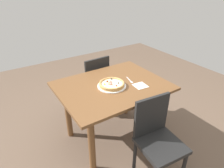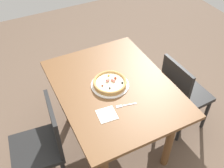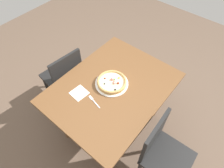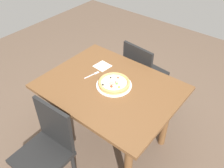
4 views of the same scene
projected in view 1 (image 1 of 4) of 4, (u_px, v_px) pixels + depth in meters
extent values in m
plane|color=brown|center=(112.00, 136.00, 2.59)|extent=(6.00, 6.00, 0.00)
cube|color=brown|center=(112.00, 86.00, 2.23)|extent=(1.20, 0.93, 0.03)
cylinder|color=brown|center=(126.00, 92.00, 2.86)|extent=(0.07, 0.07, 0.73)
cylinder|color=brown|center=(68.00, 112.00, 2.43)|extent=(0.07, 0.07, 0.73)
cylinder|color=brown|center=(157.00, 114.00, 2.40)|extent=(0.07, 0.07, 0.73)
cylinder|color=brown|center=(92.00, 144.00, 1.97)|extent=(0.07, 0.07, 0.73)
cylinder|color=black|center=(78.00, 93.00, 3.13)|extent=(0.04, 0.04, 0.41)
cylinder|color=black|center=(96.00, 87.00, 3.30)|extent=(0.04, 0.04, 0.41)
cylinder|color=black|center=(88.00, 103.00, 2.89)|extent=(0.04, 0.04, 0.41)
cylinder|color=black|center=(107.00, 96.00, 3.06)|extent=(0.04, 0.04, 0.41)
cube|color=black|center=(92.00, 82.00, 2.99)|extent=(0.42, 0.42, 0.04)
cube|color=black|center=(98.00, 73.00, 2.75)|extent=(0.38, 0.05, 0.42)
cylinder|color=black|center=(183.00, 168.00, 1.91)|extent=(0.04, 0.04, 0.41)
cylinder|color=black|center=(161.00, 145.00, 2.17)|extent=(0.04, 0.04, 0.41)
cylinder|color=black|center=(135.00, 156.00, 2.04)|extent=(0.04, 0.04, 0.41)
cube|color=black|center=(161.00, 146.00, 1.87)|extent=(0.44, 0.44, 0.04)
cube|color=black|center=(151.00, 115.00, 1.90)|extent=(0.38, 0.07, 0.42)
cylinder|color=white|center=(112.00, 86.00, 2.19)|extent=(0.32, 0.32, 0.01)
cylinder|color=tan|center=(112.00, 85.00, 2.18)|extent=(0.28, 0.28, 0.02)
cylinder|color=beige|center=(112.00, 84.00, 2.18)|extent=(0.25, 0.25, 0.01)
torus|color=tan|center=(112.00, 83.00, 2.18)|extent=(0.28, 0.28, 0.02)
sphere|color=maroon|center=(107.00, 81.00, 2.21)|extent=(0.02, 0.02, 0.02)
sphere|color=#E58C7F|center=(110.00, 82.00, 2.20)|extent=(0.03, 0.03, 0.03)
sphere|color=#4C9E38|center=(109.00, 84.00, 2.16)|extent=(0.02, 0.02, 0.02)
sphere|color=#262626|center=(118.00, 83.00, 2.18)|extent=(0.02, 0.02, 0.02)
sphere|color=#262626|center=(112.00, 79.00, 2.27)|extent=(0.02, 0.02, 0.02)
sphere|color=gold|center=(105.00, 84.00, 2.16)|extent=(0.02, 0.02, 0.02)
sphere|color=maroon|center=(116.00, 86.00, 2.13)|extent=(0.02, 0.02, 0.02)
sphere|color=#E58C7F|center=(109.00, 82.00, 2.19)|extent=(0.03, 0.03, 0.03)
sphere|color=#E58C7F|center=(111.00, 84.00, 2.15)|extent=(0.03, 0.03, 0.03)
cube|color=silver|center=(129.00, 79.00, 2.35)|extent=(0.03, 0.11, 0.00)
cube|color=silver|center=(132.00, 82.00, 2.28)|extent=(0.03, 0.05, 0.00)
cube|color=white|center=(140.00, 86.00, 2.20)|extent=(0.15, 0.15, 0.00)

